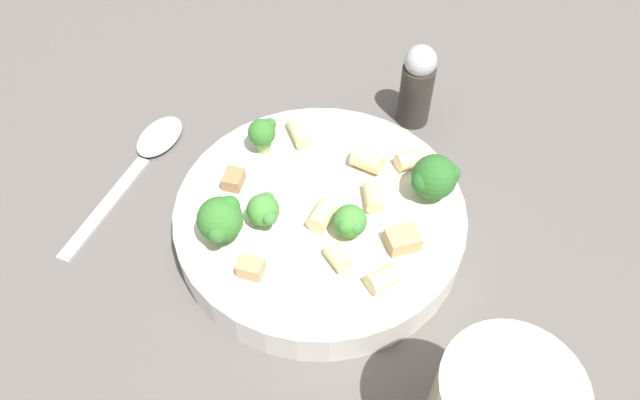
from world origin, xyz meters
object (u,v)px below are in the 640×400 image
object	(u,v)px
pasta_bowl	(320,218)
broccoli_floret_2	(263,132)
broccoli_floret_4	(350,222)
rigatoni_6	(338,258)
chicken_chunk_0	(233,181)
broccoli_floret_3	(434,177)
rigatoni_3	(382,279)
chicken_chunk_1	(251,268)
rigatoni_0	(373,197)
rigatoni_5	(368,160)
rigatoni_2	(322,215)
pepper_shaker	(417,85)
rigatoni_1	(408,160)
chicken_chunk_2	(403,240)
spoon	(146,153)
broccoli_floret_1	(221,219)
broccoli_floret_0	(264,210)
rigatoni_4	(298,133)

from	to	relation	value
pasta_bowl	broccoli_floret_2	world-z (taller)	broccoli_floret_2
broccoli_floret_4	rigatoni_6	distance (m)	0.03
chicken_chunk_0	broccoli_floret_3	bearing A→B (deg)	15.69
rigatoni_3	chicken_chunk_1	size ratio (longest dim) A/B	1.22
rigatoni_0	rigatoni_5	world-z (taller)	rigatoni_5
rigatoni_3	broccoli_floret_4	bearing A→B (deg)	136.00
rigatoni_2	pepper_shaker	distance (m)	0.18
broccoli_floret_2	broccoli_floret_3	distance (m)	0.15
broccoli_floret_2	pepper_shaker	world-z (taller)	pepper_shaker
rigatoni_1	chicken_chunk_2	xyz separation A→B (m)	(0.02, -0.08, -0.00)
broccoli_floret_3	spoon	size ratio (longest dim) A/B	0.22
rigatoni_6	chicken_chunk_1	distance (m)	0.06
spoon	broccoli_floret_3	bearing A→B (deg)	3.07
broccoli_floret_1	rigatoni_6	size ratio (longest dim) A/B	2.05
rigatoni_5	broccoli_floret_1	bearing A→B (deg)	-127.48
broccoli_floret_0	spoon	distance (m)	0.16
chicken_chunk_0	pepper_shaker	xyz separation A→B (m)	(0.12, 0.16, 0.01)
rigatoni_0	rigatoni_4	world-z (taller)	same
rigatoni_1	pepper_shaker	distance (m)	0.09
rigatoni_3	rigatoni_6	world-z (taller)	rigatoni_3
broccoli_floret_4	rigatoni_5	bearing A→B (deg)	95.34
pepper_shaker	broccoli_floret_4	bearing A→B (deg)	-93.32
pasta_bowl	broccoli_floret_0	xyz separation A→B (m)	(-0.04, -0.03, 0.03)
rigatoni_2	chicken_chunk_0	size ratio (longest dim) A/B	1.31
broccoli_floret_1	chicken_chunk_0	size ratio (longest dim) A/B	2.27
rigatoni_1	chicken_chunk_1	xyz separation A→B (m)	(-0.08, -0.14, -0.00)
rigatoni_0	chicken_chunk_1	size ratio (longest dim) A/B	1.41
chicken_chunk_1	spoon	xyz separation A→B (m)	(-0.15, 0.10, -0.03)
broccoli_floret_4	rigatoni_0	xyz separation A→B (m)	(0.01, 0.04, -0.01)
broccoli_floret_3	spoon	bearing A→B (deg)	-176.93
rigatoni_0	chicken_chunk_1	bearing A→B (deg)	-125.04
broccoli_floret_4	spoon	xyz separation A→B (m)	(-0.21, 0.05, -0.04)
broccoli_floret_4	pepper_shaker	bearing A→B (deg)	86.68
rigatoni_1	chicken_chunk_1	world-z (taller)	rigatoni_1
chicken_chunk_0	chicken_chunk_2	bearing A→B (deg)	-4.65
rigatoni_0	chicken_chunk_2	distance (m)	0.05
rigatoni_0	chicken_chunk_0	bearing A→B (deg)	-169.52
broccoli_floret_0	broccoli_floret_3	size ratio (longest dim) A/B	0.74
pepper_shaker	rigatoni_1	bearing A→B (deg)	-80.60
broccoli_floret_2	pepper_shaker	xyz separation A→B (m)	(0.11, 0.11, -0.01)
broccoli_floret_4	rigatoni_2	bearing A→B (deg)	166.72
rigatoni_4	spoon	size ratio (longest dim) A/B	0.16
rigatoni_0	rigatoni_6	xyz separation A→B (m)	(-0.01, -0.06, -0.00)
broccoli_floret_3	rigatoni_1	bearing A→B (deg)	135.79
broccoli_floret_0	rigatoni_1	bearing A→B (deg)	46.58
broccoli_floret_4	pasta_bowl	bearing A→B (deg)	148.68
broccoli_floret_4	chicken_chunk_2	bearing A→B (deg)	6.55
rigatoni_2	spoon	xyz separation A→B (m)	(-0.19, 0.04, -0.04)
pasta_bowl	rigatoni_5	size ratio (longest dim) A/B	9.13
chicken_chunk_0	pepper_shaker	distance (m)	0.20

